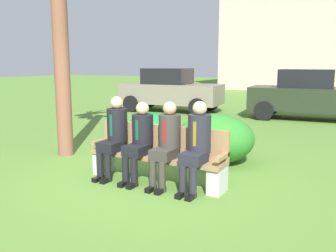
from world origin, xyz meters
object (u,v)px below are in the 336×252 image
(park_bench, at_px, (158,155))
(seated_man_centerleft, at_px, (140,138))
(parked_car_far, at_px, (309,95))
(parked_car_near, at_px, (170,90))
(seated_man_rightmost, at_px, (197,142))
(shrub_near_bench, at_px, (150,127))
(building_backdrop, at_px, (320,18))
(shrub_mid_lawn, at_px, (215,138))
(seated_man_leftmost, at_px, (114,133))
(seated_man_centerright, at_px, (167,140))

(park_bench, bearing_deg, seated_man_centerleft, -152.69)
(seated_man_centerleft, relative_size, parked_car_far, 0.32)
(seated_man_centerleft, distance_m, parked_car_near, 8.64)
(seated_man_centerleft, distance_m, seated_man_rightmost, 1.00)
(shrub_near_bench, relative_size, building_backdrop, 0.09)
(shrub_mid_lawn, bearing_deg, seated_man_centerleft, -111.06)
(seated_man_leftmost, bearing_deg, shrub_mid_lawn, 55.14)
(seated_man_centerleft, xyz_separation_m, building_backdrop, (-0.36, 23.43, 4.24))
(seated_man_centerleft, xyz_separation_m, seated_man_centerright, (0.50, 0.00, 0.02))
(park_bench, height_order, shrub_near_bench, park_bench)
(seated_man_centerright, distance_m, parked_car_far, 8.21)
(park_bench, bearing_deg, shrub_mid_lawn, 75.99)
(shrub_near_bench, distance_m, parked_car_far, 6.17)
(shrub_mid_lawn, bearing_deg, seated_man_centerright, -94.73)
(seated_man_leftmost, xyz_separation_m, seated_man_rightmost, (1.50, 0.00, 0.00))
(seated_man_centerleft, xyz_separation_m, parked_car_far, (1.37, 8.17, 0.12))
(seated_man_rightmost, height_order, parked_car_near, parked_car_near)
(park_bench, xyz_separation_m, seated_man_leftmost, (-0.76, -0.13, 0.31))
(park_bench, relative_size, parked_car_far, 0.57)
(parked_car_near, distance_m, parked_car_far, 5.09)
(park_bench, relative_size, parked_car_near, 0.57)
(seated_man_centerright, xyz_separation_m, building_backdrop, (-0.86, 23.42, 4.22))
(parked_car_near, bearing_deg, building_backdrop, 77.91)
(seated_man_rightmost, relative_size, parked_car_far, 0.33)
(seated_man_leftmost, bearing_deg, building_backdrop, 89.64)
(parked_car_far, bearing_deg, shrub_mid_lawn, -96.42)
(seated_man_rightmost, height_order, shrub_near_bench, seated_man_rightmost)
(seated_man_centerright, relative_size, parked_car_far, 0.32)
(seated_man_leftmost, xyz_separation_m, seated_man_centerright, (1.00, -0.00, -0.02))
(seated_man_centerright, bearing_deg, seated_man_centerleft, -179.62)
(park_bench, bearing_deg, shrub_near_bench, 123.95)
(parked_car_near, bearing_deg, seated_man_rightmost, -58.87)
(shrub_mid_lawn, distance_m, parked_car_near, 7.54)
(shrub_near_bench, distance_m, building_backdrop, 21.24)
(seated_man_centerleft, height_order, building_backdrop, building_backdrop)
(park_bench, xyz_separation_m, building_backdrop, (-0.62, 23.30, 4.52))
(seated_man_leftmost, distance_m, shrub_mid_lawn, 2.01)
(parked_car_near, bearing_deg, shrub_near_bench, -66.39)
(parked_car_far, bearing_deg, seated_man_leftmost, -102.93)
(building_backdrop, bearing_deg, parked_car_near, -102.09)
(seated_man_leftmost, xyz_separation_m, shrub_mid_lawn, (1.14, 1.64, -0.28))
(seated_man_centerright, bearing_deg, shrub_mid_lawn, 85.27)
(seated_man_leftmost, xyz_separation_m, parked_car_near, (-3.20, 7.79, 0.09))
(seated_man_rightmost, xyz_separation_m, parked_car_far, (0.37, 8.16, 0.09))
(shrub_mid_lawn, bearing_deg, seated_man_rightmost, -77.43)
(seated_man_centerleft, height_order, parked_car_near, parked_car_near)
(seated_man_leftmost, bearing_deg, seated_man_centerright, -0.18)
(shrub_near_bench, bearing_deg, shrub_mid_lawn, -27.03)
(seated_man_centerright, relative_size, parked_car_near, 0.32)
(building_backdrop, bearing_deg, parked_car_far, -83.54)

